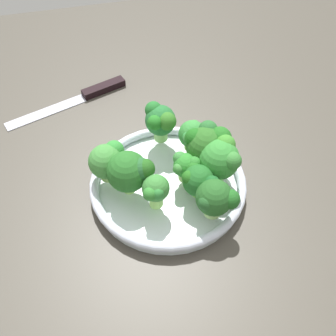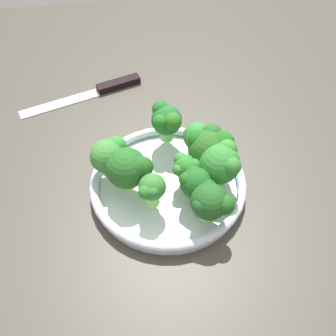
{
  "view_description": "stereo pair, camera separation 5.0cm",
  "coord_description": "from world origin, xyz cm",
  "px_view_note": "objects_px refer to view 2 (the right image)",
  "views": [
    {
      "loc": [
        -45.28,
        11.51,
        58.47
      ],
      "look_at": [
        -1.88,
        1.01,
        5.88
      ],
      "focal_mm": 44.81,
      "sensor_mm": 36.0,
      "label": 1
    },
    {
      "loc": [
        -46.18,
        6.59,
        58.47
      ],
      "look_at": [
        -1.88,
        1.01,
        5.88
      ],
      "focal_mm": 44.81,
      "sensor_mm": 36.0,
      "label": 2
    }
  ],
  "objects_px": {
    "broccoli_floret_5": "(152,189)",
    "broccoli_floret_7": "(165,120)",
    "broccoli_floret_3": "(209,146)",
    "knife": "(98,91)",
    "bowl": "(168,184)",
    "broccoli_floret_0": "(222,162)",
    "broccoli_floret_9": "(195,182)",
    "broccoli_floret_6": "(109,156)",
    "broccoli_floret_4": "(197,137)",
    "broccoli_floret_2": "(186,167)",
    "broccoli_floret_1": "(210,202)"
  },
  "relations": [
    {
      "from": "broccoli_floret_5",
      "to": "broccoli_floret_6",
      "type": "xyz_separation_m",
      "value": [
        0.08,
        0.06,
        0.0
      ]
    },
    {
      "from": "broccoli_floret_5",
      "to": "broccoli_floret_6",
      "type": "relative_size",
      "value": 0.93
    },
    {
      "from": "broccoli_floret_7",
      "to": "knife",
      "type": "distance_m",
      "value": 0.23
    },
    {
      "from": "broccoli_floret_7",
      "to": "broccoli_floret_9",
      "type": "bearing_deg",
      "value": -167.31
    },
    {
      "from": "broccoli_floret_5",
      "to": "broccoli_floret_6",
      "type": "bearing_deg",
      "value": 38.97
    },
    {
      "from": "bowl",
      "to": "broccoli_floret_3",
      "type": "xyz_separation_m",
      "value": [
        0.02,
        -0.07,
        0.06
      ]
    },
    {
      "from": "broccoli_floret_1",
      "to": "broccoli_floret_6",
      "type": "distance_m",
      "value": 0.19
    },
    {
      "from": "broccoli_floret_4",
      "to": "broccoli_floret_6",
      "type": "relative_size",
      "value": 0.86
    },
    {
      "from": "bowl",
      "to": "broccoli_floret_0",
      "type": "bearing_deg",
      "value": -98.46
    },
    {
      "from": "broccoli_floret_4",
      "to": "knife",
      "type": "distance_m",
      "value": 0.29
    },
    {
      "from": "broccoli_floret_2",
      "to": "broccoli_floret_9",
      "type": "distance_m",
      "value": 0.04
    },
    {
      "from": "broccoli_floret_2",
      "to": "broccoli_floret_7",
      "type": "xyz_separation_m",
      "value": [
        0.1,
        0.02,
        0.01
      ]
    },
    {
      "from": "broccoli_floret_3",
      "to": "broccoli_floret_6",
      "type": "relative_size",
      "value": 1.16
    },
    {
      "from": "bowl",
      "to": "broccoli_floret_2",
      "type": "distance_m",
      "value": 0.05
    },
    {
      "from": "broccoli_floret_3",
      "to": "broccoli_floret_6",
      "type": "xyz_separation_m",
      "value": [
        0.01,
        0.17,
        -0.01
      ]
    },
    {
      "from": "broccoli_floret_5",
      "to": "bowl",
      "type": "bearing_deg",
      "value": -33.73
    },
    {
      "from": "broccoli_floret_9",
      "to": "bowl",
      "type": "bearing_deg",
      "value": 43.99
    },
    {
      "from": "broccoli_floret_0",
      "to": "broccoli_floret_3",
      "type": "height_order",
      "value": "same"
    },
    {
      "from": "broccoli_floret_6",
      "to": "broccoli_floret_9",
      "type": "bearing_deg",
      "value": -117.84
    },
    {
      "from": "knife",
      "to": "broccoli_floret_9",
      "type": "bearing_deg",
      "value": -154.2
    },
    {
      "from": "broccoli_floret_3",
      "to": "broccoli_floret_5",
      "type": "distance_m",
      "value": 0.13
    },
    {
      "from": "broccoli_floret_7",
      "to": "knife",
      "type": "xyz_separation_m",
      "value": [
        0.18,
        0.12,
        -0.07
      ]
    },
    {
      "from": "broccoli_floret_1",
      "to": "bowl",
      "type": "bearing_deg",
      "value": 32.81
    },
    {
      "from": "bowl",
      "to": "broccoli_floret_0",
      "type": "distance_m",
      "value": 0.11
    },
    {
      "from": "bowl",
      "to": "broccoli_floret_5",
      "type": "relative_size",
      "value": 4.22
    },
    {
      "from": "broccoli_floret_3",
      "to": "broccoli_floret_7",
      "type": "height_order",
      "value": "broccoli_floret_3"
    },
    {
      "from": "broccoli_floret_4",
      "to": "broccoli_floret_5",
      "type": "relative_size",
      "value": 0.93
    },
    {
      "from": "broccoli_floret_0",
      "to": "broccoli_floret_7",
      "type": "xyz_separation_m",
      "value": [
        0.11,
        0.08,
        -0.0
      ]
    },
    {
      "from": "broccoli_floret_0",
      "to": "broccoli_floret_4",
      "type": "xyz_separation_m",
      "value": [
        0.07,
        0.03,
        -0.01
      ]
    },
    {
      "from": "broccoli_floret_3",
      "to": "knife",
      "type": "distance_m",
      "value": 0.33
    },
    {
      "from": "broccoli_floret_7",
      "to": "broccoli_floret_6",
      "type": "bearing_deg",
      "value": 123.03
    },
    {
      "from": "broccoli_floret_0",
      "to": "broccoli_floret_9",
      "type": "relative_size",
      "value": 1.3
    },
    {
      "from": "broccoli_floret_4",
      "to": "broccoli_floret_6",
      "type": "xyz_separation_m",
      "value": [
        -0.03,
        0.15,
        0.01
      ]
    },
    {
      "from": "broccoli_floret_1",
      "to": "broccoli_floret_3",
      "type": "height_order",
      "value": "broccoli_floret_3"
    },
    {
      "from": "broccoli_floret_4",
      "to": "broccoli_floret_9",
      "type": "height_order",
      "value": "broccoli_floret_9"
    },
    {
      "from": "broccoli_floret_0",
      "to": "broccoli_floret_4",
      "type": "relative_size",
      "value": 1.35
    },
    {
      "from": "broccoli_floret_4",
      "to": "broccoli_floret_7",
      "type": "xyz_separation_m",
      "value": [
        0.04,
        0.05,
        0.01
      ]
    },
    {
      "from": "knife",
      "to": "broccoli_floret_3",
      "type": "bearing_deg",
      "value": -143.82
    },
    {
      "from": "broccoli_floret_4",
      "to": "broccoli_floret_2",
      "type": "bearing_deg",
      "value": 155.98
    },
    {
      "from": "broccoli_floret_2",
      "to": "broccoli_floret_3",
      "type": "height_order",
      "value": "broccoli_floret_3"
    },
    {
      "from": "broccoli_floret_0",
      "to": "bowl",
      "type": "bearing_deg",
      "value": 81.54
    },
    {
      "from": "broccoli_floret_2",
      "to": "knife",
      "type": "relative_size",
      "value": 0.21
    },
    {
      "from": "broccoli_floret_1",
      "to": "broccoli_floret_3",
      "type": "distance_m",
      "value": 0.11
    },
    {
      "from": "broccoli_floret_2",
      "to": "broccoli_floret_4",
      "type": "distance_m",
      "value": 0.07
    },
    {
      "from": "bowl",
      "to": "knife",
      "type": "height_order",
      "value": "bowl"
    },
    {
      "from": "broccoli_floret_5",
      "to": "broccoli_floret_7",
      "type": "xyz_separation_m",
      "value": [
        0.14,
        -0.04,
        0.01
      ]
    },
    {
      "from": "broccoli_floret_5",
      "to": "broccoli_floret_7",
      "type": "relative_size",
      "value": 0.85
    },
    {
      "from": "bowl",
      "to": "broccoli_floret_1",
      "type": "distance_m",
      "value": 0.11
    },
    {
      "from": "broccoli_floret_4",
      "to": "broccoli_floret_7",
      "type": "bearing_deg",
      "value": 54.34
    },
    {
      "from": "broccoli_floret_6",
      "to": "broccoli_floret_2",
      "type": "bearing_deg",
      "value": -105.4
    }
  ]
}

